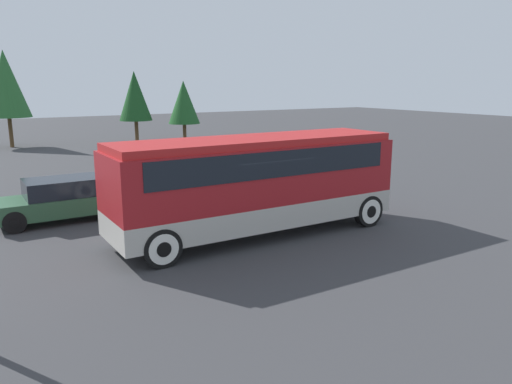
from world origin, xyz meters
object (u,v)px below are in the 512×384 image
tour_bus (259,177)px  parked_car_far (262,178)px  parked_car_near (69,199)px  parked_car_mid (150,175)px

tour_bus → parked_car_far: (3.19, 4.86, -1.14)m
parked_car_near → parked_car_far: 7.84m
parked_car_far → parked_car_mid: bearing=139.1°
parked_car_near → parked_car_far: size_ratio=1.01×
tour_bus → parked_car_far: tour_bus is taller
parked_car_mid → tour_bus: bearing=-86.1°
parked_car_far → parked_car_near: bearing=179.4°
parked_car_near → parked_car_far: (7.84, -0.08, -0.04)m
tour_bus → parked_car_near: tour_bus is taller
parked_car_near → parked_car_mid: 5.18m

